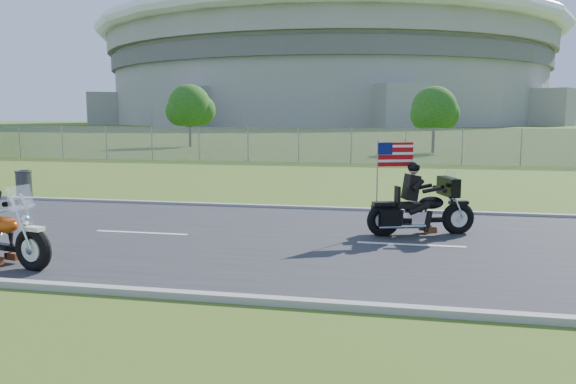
# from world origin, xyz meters

# --- Properties ---
(ground) EXTENTS (420.00, 420.00, 0.00)m
(ground) POSITION_xyz_m (0.00, 0.00, 0.00)
(ground) COLOR #3F5B1C
(ground) RESTS_ON ground
(road) EXTENTS (120.00, 8.00, 0.04)m
(road) POSITION_xyz_m (0.00, 0.00, 0.02)
(road) COLOR #28282B
(road) RESTS_ON ground
(curb_north) EXTENTS (120.00, 0.18, 0.12)m
(curb_north) POSITION_xyz_m (0.00, 4.05, 0.05)
(curb_north) COLOR #9E9B93
(curb_north) RESTS_ON ground
(curb_south) EXTENTS (120.00, 0.18, 0.12)m
(curb_south) POSITION_xyz_m (0.00, -4.05, 0.05)
(curb_south) COLOR #9E9B93
(curb_south) RESTS_ON ground
(fence) EXTENTS (60.00, 0.03, 2.00)m
(fence) POSITION_xyz_m (-5.00, 20.00, 1.00)
(fence) COLOR gray
(fence) RESTS_ON ground
(stadium) EXTENTS (140.40, 140.40, 29.20)m
(stadium) POSITION_xyz_m (-20.00, 170.00, 15.58)
(stadium) COLOR #A3A099
(stadium) RESTS_ON ground
(tree_fence_near) EXTENTS (3.52, 3.28, 4.75)m
(tree_fence_near) POSITION_xyz_m (6.04, 30.04, 2.97)
(tree_fence_near) COLOR #382316
(tree_fence_near) RESTS_ON ground
(tree_fence_mid) EXTENTS (3.96, 3.69, 5.30)m
(tree_fence_mid) POSITION_xyz_m (-13.95, 34.04, 3.30)
(tree_fence_mid) COLOR #382316
(tree_fence_mid) RESTS_ON ground
(motorcycle_follow) EXTENTS (2.42, 1.21, 2.09)m
(motorcycle_follow) POSITION_xyz_m (4.22, 1.08, 0.57)
(motorcycle_follow) COLOR black
(motorcycle_follow) RESTS_ON ground
(trash_can) EXTENTS (0.62, 0.62, 0.86)m
(trash_can) POSITION_xyz_m (-8.42, 4.65, 0.43)
(trash_can) COLOR #3A3A3F
(trash_can) RESTS_ON ground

